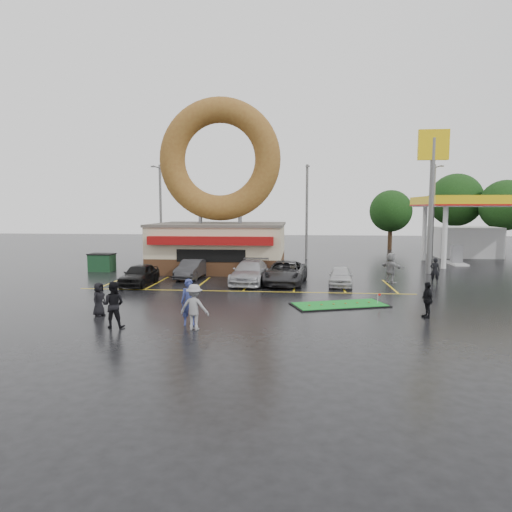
# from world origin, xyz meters

# --- Properties ---
(ground) EXTENTS (120.00, 120.00, 0.00)m
(ground) POSITION_xyz_m (0.00, 0.00, 0.00)
(ground) COLOR black
(ground) RESTS_ON ground
(donut_shop) EXTENTS (10.20, 8.70, 13.50)m
(donut_shop) POSITION_xyz_m (-3.00, 12.97, 4.46)
(donut_shop) COLOR #472B19
(donut_shop) RESTS_ON ground
(gas_station) EXTENTS (12.30, 13.65, 5.90)m
(gas_station) POSITION_xyz_m (20.00, 20.94, 3.70)
(gas_station) COLOR silver
(gas_station) RESTS_ON ground
(shell_sign) EXTENTS (2.20, 0.36, 10.60)m
(shell_sign) POSITION_xyz_m (13.00, 12.00, 7.38)
(shell_sign) COLOR slate
(shell_sign) RESTS_ON ground
(streetlight_left) EXTENTS (0.40, 2.21, 9.00)m
(streetlight_left) POSITION_xyz_m (-10.00, 19.92, 4.78)
(streetlight_left) COLOR slate
(streetlight_left) RESTS_ON ground
(streetlight_mid) EXTENTS (0.40, 2.21, 9.00)m
(streetlight_mid) POSITION_xyz_m (4.00, 20.92, 4.78)
(streetlight_mid) COLOR slate
(streetlight_mid) RESTS_ON ground
(streetlight_right) EXTENTS (0.40, 2.21, 9.00)m
(streetlight_right) POSITION_xyz_m (16.00, 21.92, 4.78)
(streetlight_right) COLOR slate
(streetlight_right) RESTS_ON ground
(tree_far_a) EXTENTS (5.60, 5.60, 8.00)m
(tree_far_a) POSITION_xyz_m (26.00, 30.00, 5.18)
(tree_far_a) COLOR #332114
(tree_far_a) RESTS_ON ground
(tree_far_c) EXTENTS (6.30, 6.30, 9.00)m
(tree_far_c) POSITION_xyz_m (22.00, 34.00, 5.84)
(tree_far_c) COLOR #332114
(tree_far_c) RESTS_ON ground
(tree_far_d) EXTENTS (4.90, 4.90, 7.00)m
(tree_far_d) POSITION_xyz_m (14.00, 32.00, 4.53)
(tree_far_d) COLOR #332114
(tree_far_d) RESTS_ON ground
(car_black) EXTENTS (1.71, 4.09, 1.39)m
(car_black) POSITION_xyz_m (-6.81, 4.83, 0.69)
(car_black) COLOR black
(car_black) RESTS_ON ground
(car_dgrey) EXTENTS (1.77, 4.16, 1.33)m
(car_dgrey) POSITION_xyz_m (-4.14, 7.96, 0.67)
(car_dgrey) COLOR #2A2A2C
(car_dgrey) RESTS_ON ground
(car_silver) EXTENTS (2.48, 5.25, 1.48)m
(car_silver) POSITION_xyz_m (0.10, 6.30, 0.74)
(car_silver) COLOR #A3A2A7
(car_silver) RESTS_ON ground
(car_grey) EXTENTS (3.00, 5.54, 1.48)m
(car_grey) POSITION_xyz_m (2.41, 6.35, 0.74)
(car_grey) COLOR #2C2C2F
(car_grey) RESTS_ON ground
(car_white) EXTENTS (1.83, 3.76, 1.24)m
(car_white) POSITION_xyz_m (5.93, 5.90, 0.62)
(car_white) COLOR silver
(car_white) RESTS_ON ground
(person_blue) EXTENTS (0.80, 0.61, 1.96)m
(person_blue) POSITION_xyz_m (-1.31, -4.51, 0.98)
(person_blue) COLOR navy
(person_blue) RESTS_ON ground
(person_blackjkt) EXTENTS (0.98, 0.79, 1.92)m
(person_blackjkt) POSITION_xyz_m (-4.32, -5.23, 0.96)
(person_blackjkt) COLOR black
(person_blackjkt) RESTS_ON ground
(person_hoodie) EXTENTS (1.29, 0.86, 1.86)m
(person_hoodie) POSITION_xyz_m (-0.92, -5.25, 0.93)
(person_hoodie) COLOR gray
(person_hoodie) RESTS_ON ground
(person_bystander) EXTENTS (0.67, 0.85, 1.54)m
(person_bystander) POSITION_xyz_m (-5.80, -3.31, 0.77)
(person_bystander) COLOR black
(person_bystander) RESTS_ON ground
(person_cameraman) EXTENTS (0.52, 1.00, 1.63)m
(person_cameraman) POSITION_xyz_m (9.02, -2.26, 0.81)
(person_cameraman) COLOR black
(person_cameraman) RESTS_ON ground
(person_walker_near) EXTENTS (1.55, 1.81, 1.96)m
(person_walker_near) POSITION_xyz_m (9.35, 7.56, 0.98)
(person_walker_near) COLOR gray
(person_walker_near) RESTS_ON ground
(person_walker_far) EXTENTS (0.71, 0.59, 1.67)m
(person_walker_far) POSITION_xyz_m (12.14, 7.46, 0.83)
(person_walker_far) COLOR black
(person_walker_far) RESTS_ON ground
(dumpster) EXTENTS (1.85, 1.28, 1.30)m
(dumpster) POSITION_xyz_m (-12.00, 10.97, 0.65)
(dumpster) COLOR #194124
(dumpster) RESTS_ON ground
(putting_green) EXTENTS (5.15, 3.46, 0.59)m
(putting_green) POSITION_xyz_m (5.34, -0.06, 0.04)
(putting_green) COLOR black
(putting_green) RESTS_ON ground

